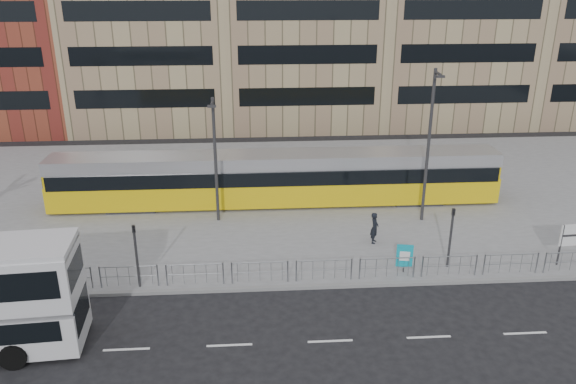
{
  "coord_description": "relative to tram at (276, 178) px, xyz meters",
  "views": [
    {
      "loc": [
        -0.91,
        -22.48,
        13.67
      ],
      "look_at": [
        0.98,
        6.0,
        2.51
      ],
      "focal_mm": 35.0,
      "sensor_mm": 36.0,
      "label": 1
    }
  ],
  "objects": [
    {
      "name": "plaza",
      "position": [
        -0.53,
        1.77,
        -1.7
      ],
      "size": [
        64.0,
        24.0,
        0.15
      ],
      "primitive_type": "cube",
      "color": "slate",
      "rests_on": "ground"
    },
    {
      "name": "road_markings",
      "position": [
        0.47,
        -14.23,
        -1.77
      ],
      "size": [
        62.0,
        0.12,
        0.01
      ],
      "primitive_type": "cube",
      "color": "white",
      "rests_on": "ground"
    },
    {
      "name": "pedestrian",
      "position": [
        4.97,
        -5.94,
        -0.77
      ],
      "size": [
        0.6,
        0.73,
        1.72
      ],
      "primitive_type": "imported",
      "rotation": [
        0.0,
        0.0,
        1.22
      ],
      "color": "black",
      "rests_on": "plaza"
    },
    {
      "name": "traffic_light_west",
      "position": [
        -6.79,
        -9.73,
        0.35
      ],
      "size": [
        0.21,
        0.23,
        3.1
      ],
      "rotation": [
        0.0,
        0.0,
        0.24
      ],
      "color": "#2D2D30",
      "rests_on": "plaza"
    },
    {
      "name": "ad_panel",
      "position": [
        5.73,
        -9.22,
        -0.77
      ],
      "size": [
        0.78,
        0.2,
        1.47
      ],
      "rotation": [
        0.0,
        0.0,
        -0.19
      ],
      "color": "#2D2D30",
      "rests_on": "plaza"
    },
    {
      "name": "tram",
      "position": [
        0.0,
        0.0,
        0.0
      ],
      "size": [
        27.57,
        2.7,
        3.25
      ],
      "rotation": [
        0.0,
        0.0,
        -0.0
      ],
      "color": "#DFB90C",
      "rests_on": "plaza"
    },
    {
      "name": "lamp_post_west",
      "position": [
        -3.53,
        -2.47,
        2.36
      ],
      "size": [
        0.45,
        1.04,
        7.25
      ],
      "color": "#2D2D30",
      "rests_on": "plaza"
    },
    {
      "name": "lamp_post_east",
      "position": [
        8.4,
        -3.21,
        3.16
      ],
      "size": [
        0.45,
        1.04,
        8.82
      ],
      "color": "#2D2D30",
      "rests_on": "plaza"
    },
    {
      "name": "ground",
      "position": [
        -0.53,
        -10.23,
        -1.78
      ],
      "size": [
        120.0,
        120.0,
        0.0
      ],
      "primitive_type": "plane",
      "color": "black",
      "rests_on": "ground"
    },
    {
      "name": "pedestrian_barrier",
      "position": [
        1.47,
        -9.73,
        -0.8
      ],
      "size": [
        32.07,
        0.07,
        1.1
      ],
      "color": "gray",
      "rests_on": "plaza"
    },
    {
      "name": "traffic_light_east",
      "position": [
        8.04,
        -8.81,
        0.35
      ],
      "size": [
        0.19,
        0.22,
        3.1
      ],
      "rotation": [
        0.0,
        0.0,
        -0.16
      ],
      "color": "#2D2D30",
      "rests_on": "plaza"
    },
    {
      "name": "kerb",
      "position": [
        -0.53,
        -10.18,
        -1.7
      ],
      "size": [
        64.0,
        0.25,
        0.17
      ],
      "primitive_type": "cube",
      "color": "gray",
      "rests_on": "ground"
    }
  ]
}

